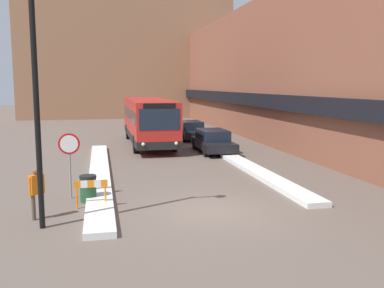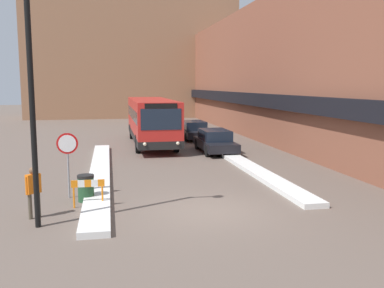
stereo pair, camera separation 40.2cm
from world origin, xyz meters
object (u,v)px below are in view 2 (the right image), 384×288
at_px(street_lamp, 40,75).
at_px(pedestrian, 33,188).
at_px(trash_bin, 86,188).
at_px(construction_barricade, 88,188).
at_px(city_bus, 151,120).
at_px(parked_car_middle, 194,130).
at_px(stop_sign, 68,151).
at_px(parked_car_front, 215,141).

height_order(street_lamp, pedestrian, street_lamp).
bearing_deg(trash_bin, construction_barricade, -81.77).
distance_m(city_bus, parked_car_middle, 4.33).
bearing_deg(street_lamp, stop_sign, 83.76).
height_order(city_bus, pedestrian, city_bus).
relative_size(stop_sign, trash_bin, 2.52).
bearing_deg(trash_bin, city_bus, 75.18).
height_order(parked_car_front, trash_bin, parked_car_front).
bearing_deg(construction_barricade, parked_car_front, 56.44).
distance_m(stop_sign, trash_bin, 1.52).
xyz_separation_m(stop_sign, construction_barricade, (0.74, -1.38, -1.07)).
height_order(parked_car_middle, pedestrian, pedestrian).
relative_size(parked_car_middle, stop_sign, 1.91).
bearing_deg(parked_car_middle, pedestrian, -115.54).
relative_size(parked_car_front, street_lamp, 0.66).
distance_m(street_lamp, construction_barricade, 4.25).
height_order(pedestrian, construction_barricade, pedestrian).
distance_m(stop_sign, construction_barricade, 1.89).
xyz_separation_m(city_bus, parked_car_front, (3.46, -4.19, -1.01)).
bearing_deg(pedestrian, trash_bin, 9.91).
relative_size(parked_car_front, construction_barricade, 4.26).
relative_size(city_bus, trash_bin, 12.05).
distance_m(city_bus, construction_barricade, 15.31).
bearing_deg(street_lamp, city_bus, 74.24).
xyz_separation_m(street_lamp, trash_bin, (0.98, 2.59, -3.89)).
distance_m(street_lamp, pedestrian, 3.55).
height_order(city_bus, parked_car_front, city_bus).
bearing_deg(trash_bin, pedestrian, -131.24).
bearing_deg(parked_car_middle, stop_sign, -116.24).
height_order(parked_car_middle, street_lamp, street_lamp).
distance_m(parked_car_front, street_lamp, 15.33).
distance_m(parked_car_middle, stop_sign, 17.70).
relative_size(city_bus, street_lamp, 1.60).
distance_m(parked_car_front, trash_bin, 12.21).
bearing_deg(city_bus, street_lamp, -105.76).
bearing_deg(pedestrian, construction_barricade, -9.52).
bearing_deg(street_lamp, pedestrian, 118.56).
bearing_deg(parked_car_front, trash_bin, -126.05).
xyz_separation_m(city_bus, street_lamp, (-4.70, -16.64, 2.65)).
bearing_deg(street_lamp, parked_car_middle, 66.78).
distance_m(city_bus, pedestrian, 16.58).
bearing_deg(pedestrian, stop_sign, 30.78).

